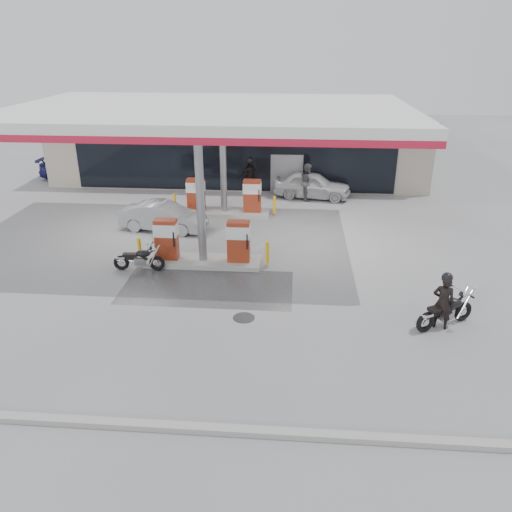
{
  "coord_description": "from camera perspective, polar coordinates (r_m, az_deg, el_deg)",
  "views": [
    {
      "loc": [
        3.47,
        -15.54,
        8.08
      ],
      "look_at": [
        2.21,
        0.15,
        1.2
      ],
      "focal_mm": 35.0,
      "sensor_mm": 36.0,
      "label": 1
    }
  ],
  "objects": [
    {
      "name": "store_building",
      "position": [
        32.24,
        -1.72,
        12.75
      ],
      "size": [
        22.0,
        8.22,
        4.0
      ],
      "color": "#ACA290",
      "rests_on": "ground"
    },
    {
      "name": "canopy",
      "position": [
        21.02,
        -5.17,
        15.84
      ],
      "size": [
        16.0,
        10.02,
        5.51
      ],
      "color": "silver",
      "rests_on": "ground"
    },
    {
      "name": "pump_island_near",
      "position": [
        19.34,
        -6.12,
        1.07
      ],
      "size": [
        5.14,
        1.3,
        1.78
      ],
      "color": "#9E9E99",
      "rests_on": "ground"
    },
    {
      "name": "attendant",
      "position": [
        27.28,
        5.89,
        8.43
      ],
      "size": [
        1.01,
        1.14,
        1.98
      ],
      "primitive_type": "imported",
      "rotation": [
        0.0,
        0.0,
        1.88
      ],
      "color": "#505054",
      "rests_on": "ground"
    },
    {
      "name": "biker_main",
      "position": [
        15.93,
        20.59,
        -4.97
      ],
      "size": [
        0.72,
        0.56,
        1.73
      ],
      "primitive_type": "imported",
      "rotation": [
        0.0,
        0.0,
        2.88
      ],
      "color": "black",
      "rests_on": "ground"
    },
    {
      "name": "biker_walking",
      "position": [
        28.36,
        -0.7,
        9.07
      ],
      "size": [
        1.21,
        0.93,
        1.91
      ],
      "primitive_type": "imported",
      "rotation": [
        0.0,
        0.0,
        0.48
      ],
      "color": "black",
      "rests_on": "ground"
    },
    {
      "name": "pump_island_far",
      "position": [
        24.91,
        -3.67,
        6.36
      ],
      "size": [
        5.14,
        1.3,
        1.78
      ],
      "color": "#9E9E99",
      "rests_on": "ground"
    },
    {
      "name": "parked_car_left",
      "position": [
        33.3,
        -19.7,
        9.39
      ],
      "size": [
        4.64,
        1.96,
        1.34
      ],
      "primitive_type": "imported",
      "rotation": [
        0.0,
        0.0,
        1.55
      ],
      "color": "navy",
      "rests_on": "ground"
    },
    {
      "name": "main_motorcycle",
      "position": [
        16.24,
        20.89,
        -5.97
      ],
      "size": [
        1.95,
        1.23,
        1.11
      ],
      "rotation": [
        0.0,
        0.0,
        0.52
      ],
      "color": "black",
      "rests_on": "ground"
    },
    {
      "name": "kerb",
      "position": [
        12.21,
        -13.85,
        -18.22
      ],
      "size": [
        28.0,
        0.25,
        0.15
      ],
      "primitive_type": "cube",
      "color": "gray",
      "rests_on": "ground"
    },
    {
      "name": "parked_motorcycle",
      "position": [
        19.28,
        -13.15,
        -0.38
      ],
      "size": [
        1.96,
        0.75,
        1.01
      ],
      "rotation": [
        0.0,
        0.0,
        0.05
      ],
      "color": "black",
      "rests_on": "ground"
    },
    {
      "name": "drain_cover",
      "position": [
        15.83,
        -1.4,
        -7.07
      ],
      "size": [
        0.7,
        0.7,
        0.01
      ],
      "primitive_type": "cylinder",
      "color": "#38383A",
      "rests_on": "ground"
    },
    {
      "name": "ground",
      "position": [
        17.85,
        -7.15,
        -3.5
      ],
      "size": [
        90.0,
        90.0,
        0.0
      ],
      "primitive_type": "plane",
      "color": "gray",
      "rests_on": "ground"
    },
    {
      "name": "sedan_white",
      "position": [
        27.75,
        6.44,
        8.07
      ],
      "size": [
        4.39,
        2.35,
        1.42
      ],
      "primitive_type": "imported",
      "rotation": [
        0.0,
        0.0,
        1.4
      ],
      "color": "silver",
      "rests_on": "ground"
    },
    {
      "name": "wet_patch",
      "position": [
        17.76,
        -5.57,
        -3.56
      ],
      "size": [
        6.0,
        3.0,
        0.0
      ],
      "primitive_type": "cube",
      "color": "#4C4C4F",
      "rests_on": "ground"
    },
    {
      "name": "hatchback_silver",
      "position": [
        23.15,
        -10.53,
        4.46
      ],
      "size": [
        4.07,
        1.96,
        1.29
      ],
      "primitive_type": "imported",
      "rotation": [
        0.0,
        0.0,
        1.41
      ],
      "color": "gray",
      "rests_on": "ground"
    }
  ]
}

